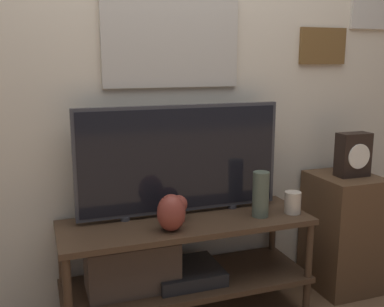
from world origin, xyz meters
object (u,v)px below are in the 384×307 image
(vase_tall_ceramic, at_px, (261,194))
(candle_jar, at_px, (293,202))
(vase_urn_stoneware, at_px, (171,213))
(television, at_px, (181,159))
(decorative_bust, at_px, (178,207))
(mantel_clock, at_px, (353,155))

(vase_tall_ceramic, distance_m, candle_jar, 0.20)
(vase_tall_ceramic, height_order, vase_urn_stoneware, vase_tall_ceramic)
(vase_tall_ceramic, relative_size, vase_urn_stoneware, 1.32)
(television, bearing_deg, vase_tall_ceramic, -24.08)
(television, distance_m, candle_jar, 0.66)
(vase_tall_ceramic, relative_size, candle_jar, 2.05)
(decorative_bust, distance_m, mantel_clock, 1.11)
(vase_tall_ceramic, height_order, candle_jar, vase_tall_ceramic)
(vase_urn_stoneware, relative_size, candle_jar, 1.55)
(vase_tall_ceramic, height_order, decorative_bust, vase_tall_ceramic)
(vase_urn_stoneware, bearing_deg, vase_tall_ceramic, 4.67)
(vase_tall_ceramic, bearing_deg, candle_jar, -3.59)
(vase_tall_ceramic, xyz_separation_m, vase_urn_stoneware, (-0.51, -0.04, -0.03))
(vase_urn_stoneware, bearing_deg, television, 60.82)
(vase_urn_stoneware, bearing_deg, candle_jar, 2.42)
(vase_urn_stoneware, distance_m, decorative_bust, 0.14)
(television, bearing_deg, candle_jar, -17.76)
(vase_tall_ceramic, relative_size, decorative_bust, 1.75)
(vase_urn_stoneware, height_order, candle_jar, vase_urn_stoneware)
(television, relative_size, decorative_bust, 7.96)
(mantel_clock, bearing_deg, candle_jar, -168.81)
(vase_urn_stoneware, xyz_separation_m, mantel_clock, (1.16, 0.12, 0.19))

